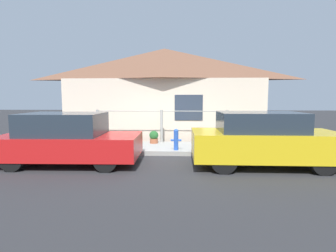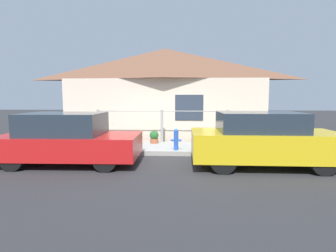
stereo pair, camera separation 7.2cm
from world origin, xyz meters
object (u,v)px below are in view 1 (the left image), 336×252
object	(u,v)px
car_right	(263,140)
potted_plant_near_hydrant	(154,137)
car_left	(68,139)
fire_hydrant	(176,139)

from	to	relation	value
car_right	potted_plant_near_hydrant	xyz separation A→B (m)	(-3.11, 2.56, -0.34)
car_left	fire_hydrant	xyz separation A→B (m)	(2.87, 1.36, -0.19)
car_left	car_right	bearing A→B (deg)	-1.39
car_left	car_right	size ratio (longest dim) A/B	1.01
car_right	fire_hydrant	size ratio (longest dim) A/B	5.49
car_left	fire_hydrant	bearing A→B (deg)	23.90
car_right	fire_hydrant	distance (m)	2.66
car_left	potted_plant_near_hydrant	size ratio (longest dim) A/B	8.18
car_left	car_right	xyz separation A→B (m)	(5.16, 0.00, 0.03)
car_left	fire_hydrant	distance (m)	3.18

